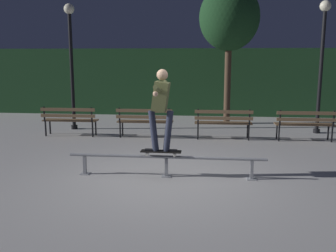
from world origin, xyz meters
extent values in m
plane|color=#ADAAA8|center=(0.00, 0.00, 0.00)|extent=(90.00, 90.00, 0.00)
cube|color=#234C28|center=(0.00, 8.52, 1.31)|extent=(24.00, 1.20, 2.62)
cylinder|color=gray|center=(0.00, 0.11, 0.39)|extent=(3.82, 0.06, 0.06)
cube|color=gray|center=(-1.62, 0.11, 0.18)|extent=(0.06, 0.06, 0.36)
cube|color=gray|center=(-1.62, 0.11, 0.01)|extent=(0.18, 0.18, 0.01)
cube|color=gray|center=(0.00, 0.11, 0.18)|extent=(0.06, 0.06, 0.36)
cube|color=gray|center=(0.00, 0.11, 0.01)|extent=(0.18, 0.18, 0.01)
cube|color=gray|center=(1.62, 0.11, 0.18)|extent=(0.06, 0.06, 0.36)
cube|color=gray|center=(1.62, 0.11, 0.01)|extent=(0.18, 0.18, 0.01)
cube|color=black|center=(-0.11, 0.11, 0.50)|extent=(0.78, 0.21, 0.02)
cube|color=black|center=(-0.11, 0.11, 0.51)|extent=(0.77, 0.20, 0.00)
cube|color=#9E9EA3|center=(0.16, 0.11, 0.48)|extent=(0.05, 0.17, 0.02)
cube|color=#9E9EA3|center=(-0.37, 0.12, 0.48)|extent=(0.05, 0.17, 0.02)
cylinder|color=beige|center=(0.16, 0.03, 0.45)|extent=(0.05, 0.03, 0.05)
cylinder|color=beige|center=(0.16, 0.19, 0.45)|extent=(0.05, 0.03, 0.05)
cylinder|color=beige|center=(-0.37, 0.04, 0.45)|extent=(0.05, 0.03, 0.05)
cylinder|color=beige|center=(-0.37, 0.20, 0.45)|extent=(0.05, 0.03, 0.05)
cube|color=black|center=(0.07, 0.11, 0.52)|extent=(0.26, 0.10, 0.03)
cube|color=black|center=(-0.29, 0.12, 0.52)|extent=(0.26, 0.10, 0.03)
cylinder|color=#282D42|center=(0.03, 0.11, 0.90)|extent=(0.21, 0.13, 0.79)
cylinder|color=#282D42|center=(-0.25, 0.11, 0.90)|extent=(0.21, 0.13, 0.79)
cube|color=brown|center=(-0.11, 0.11, 1.56)|extent=(0.34, 0.36, 0.57)
cylinder|color=brown|center=(-0.11, -0.27, 1.72)|extent=(0.09, 0.61, 0.21)
cylinder|color=brown|center=(-0.10, 0.49, 1.72)|extent=(0.09, 0.61, 0.21)
sphere|color=tan|center=(-0.12, -0.55, 1.67)|extent=(0.09, 0.09, 0.09)
sphere|color=tan|center=(-0.10, 0.77, 1.67)|extent=(0.09, 0.09, 0.09)
sphere|color=tan|center=(-0.08, 0.11, 1.96)|extent=(0.21, 0.21, 0.21)
cube|color=black|center=(-2.53, 3.88, 0.22)|extent=(0.04, 0.04, 0.44)
cube|color=black|center=(-2.52, 3.56, 0.22)|extent=(0.04, 0.04, 0.44)
cube|color=black|center=(-2.52, 3.52, 0.66)|extent=(0.04, 0.04, 0.44)
cube|color=black|center=(-3.93, 3.87, 0.22)|extent=(0.04, 0.04, 0.44)
cube|color=black|center=(-3.93, 3.55, 0.22)|extent=(0.04, 0.04, 0.44)
cube|color=black|center=(-3.93, 3.51, 0.66)|extent=(0.04, 0.04, 0.44)
cube|color=brown|center=(-3.23, 3.86, 0.46)|extent=(1.60, 0.10, 0.04)
cube|color=brown|center=(-3.23, 3.72, 0.46)|extent=(1.60, 0.10, 0.04)
cube|color=brown|center=(-3.23, 3.58, 0.46)|extent=(1.60, 0.10, 0.04)
cube|color=brown|center=(-3.23, 3.51, 0.62)|extent=(1.60, 0.05, 0.09)
cube|color=brown|center=(-3.23, 3.51, 0.80)|extent=(1.60, 0.05, 0.09)
cube|color=black|center=(-0.30, 3.88, 0.22)|extent=(0.04, 0.04, 0.44)
cube|color=black|center=(-0.30, 3.56, 0.22)|extent=(0.04, 0.04, 0.44)
cube|color=black|center=(-0.30, 3.52, 0.66)|extent=(0.04, 0.04, 0.44)
cube|color=black|center=(-1.71, 3.87, 0.22)|extent=(0.04, 0.04, 0.44)
cube|color=black|center=(-1.71, 3.55, 0.22)|extent=(0.04, 0.04, 0.44)
cube|color=black|center=(-1.71, 3.51, 0.66)|extent=(0.04, 0.04, 0.44)
cube|color=brown|center=(-1.01, 3.86, 0.46)|extent=(1.60, 0.10, 0.04)
cube|color=brown|center=(-1.00, 3.72, 0.46)|extent=(1.60, 0.10, 0.04)
cube|color=brown|center=(-1.00, 3.58, 0.46)|extent=(1.60, 0.10, 0.04)
cube|color=brown|center=(-1.00, 3.51, 0.62)|extent=(1.60, 0.05, 0.09)
cube|color=brown|center=(-1.00, 3.51, 0.80)|extent=(1.60, 0.05, 0.09)
cube|color=black|center=(1.92, 3.88, 0.22)|extent=(0.04, 0.04, 0.44)
cube|color=black|center=(1.93, 3.56, 0.22)|extent=(0.04, 0.04, 0.44)
cube|color=black|center=(1.93, 3.52, 0.66)|extent=(0.04, 0.04, 0.44)
cube|color=black|center=(0.51, 3.87, 0.22)|extent=(0.04, 0.04, 0.44)
cube|color=black|center=(0.52, 3.55, 0.22)|extent=(0.04, 0.04, 0.44)
cube|color=black|center=(0.52, 3.51, 0.66)|extent=(0.04, 0.04, 0.44)
cube|color=brown|center=(1.22, 3.86, 0.46)|extent=(1.60, 0.10, 0.04)
cube|color=brown|center=(1.22, 3.72, 0.46)|extent=(1.60, 0.10, 0.04)
cube|color=brown|center=(1.22, 3.58, 0.46)|extent=(1.60, 0.10, 0.04)
cube|color=brown|center=(1.22, 3.51, 0.62)|extent=(1.60, 0.05, 0.09)
cube|color=brown|center=(1.22, 3.51, 0.80)|extent=(1.60, 0.05, 0.09)
cube|color=black|center=(4.15, 3.88, 0.22)|extent=(0.04, 0.04, 0.44)
cube|color=black|center=(4.15, 3.56, 0.22)|extent=(0.04, 0.04, 0.44)
cube|color=black|center=(4.15, 3.52, 0.66)|extent=(0.04, 0.04, 0.44)
cube|color=black|center=(2.74, 3.87, 0.22)|extent=(0.04, 0.04, 0.44)
cube|color=black|center=(2.74, 3.55, 0.22)|extent=(0.04, 0.04, 0.44)
cube|color=black|center=(2.74, 3.51, 0.66)|extent=(0.04, 0.04, 0.44)
cube|color=brown|center=(3.44, 3.86, 0.46)|extent=(1.60, 0.10, 0.04)
cube|color=brown|center=(3.44, 3.72, 0.46)|extent=(1.60, 0.10, 0.04)
cube|color=brown|center=(3.45, 3.58, 0.46)|extent=(1.60, 0.10, 0.04)
cube|color=brown|center=(3.45, 3.51, 0.62)|extent=(1.60, 0.05, 0.09)
cube|color=brown|center=(3.45, 3.51, 0.80)|extent=(1.60, 0.05, 0.09)
cylinder|color=#4C3828|center=(1.45, 6.29, 1.37)|extent=(0.22, 0.22, 2.74)
ellipsoid|color=#193D1E|center=(1.45, 6.29, 3.60)|extent=(2.01, 2.01, 2.21)
cylinder|color=black|center=(-3.50, 4.74, 1.80)|extent=(0.11, 0.11, 3.60)
sphere|color=#F2EACC|center=(-3.50, 4.74, 3.74)|extent=(0.32, 0.32, 0.32)
cylinder|color=black|center=(-3.50, 4.74, 0.06)|extent=(0.20, 0.20, 0.12)
cylinder|color=black|center=(4.11, 4.86, 1.80)|extent=(0.11, 0.11, 3.60)
sphere|color=#F2EACC|center=(4.11, 4.86, 3.74)|extent=(0.32, 0.32, 0.32)
cylinder|color=black|center=(4.11, 4.86, 0.06)|extent=(0.20, 0.20, 0.12)
camera|label=1|loc=(0.76, -6.87, 2.27)|focal=40.37mm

